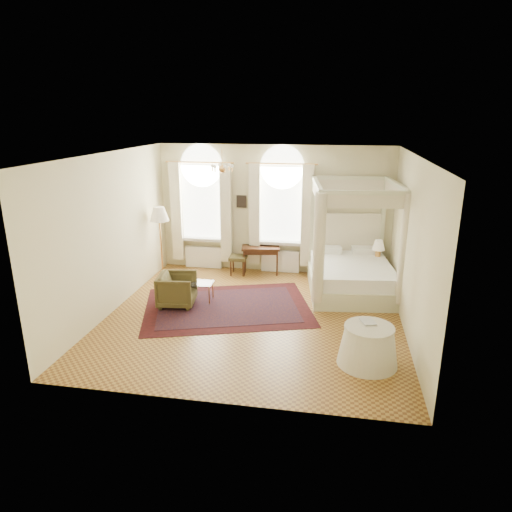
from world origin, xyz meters
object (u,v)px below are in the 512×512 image
Objects in this scene: stool at (238,259)px; armchair at (177,290)px; floor_lamp at (159,218)px; coffee_table at (199,284)px; side_table at (368,345)px; nightstand at (374,271)px; writing_desk at (261,251)px; canopy_bed at (352,269)px.

armchair is (-0.88, -2.21, -0.05)m from stool.
stool is at bearing 18.51° from floor_lamp.
armchair reaches higher than coffee_table.
stool is 0.77× the size of coffee_table.
floor_lamp is at bearing 145.32° from side_table.
writing_desk reaches higher than nightstand.
canopy_bed is at bearing -130.34° from nightstand.
nightstand is 0.84× the size of armchair.
canopy_bed reaches higher than writing_desk.
nightstand is 2.91m from writing_desk.
nightstand is at bearing -1.98° from stool.
canopy_bed is 3.24m from side_table.
side_table is (3.08, -4.02, -0.08)m from stool.
coffee_table is 0.64× the size of side_table.
armchair reaches higher than side_table.
nightstand is 4.81m from armchair.
stool is at bearing 178.02° from nightstand.
nightstand is at bearing 84.63° from side_table.
side_table is at bearing -30.94° from coffee_table.
side_table reaches higher than nightstand.
coffee_table is (-1.06, -2.06, -0.24)m from writing_desk.
armchair is at bearing -111.76° from stool.
canopy_bed is 0.92m from nightstand.
armchair is 4.35m from side_table.
floor_lamp is (-4.71, 0.18, 0.99)m from canopy_bed.
canopy_bed reaches higher than armchair.
canopy_bed is 3.90× the size of nightstand.
writing_desk is 1.62× the size of coffee_table.
floor_lamp is 6.11m from side_table.
writing_desk is 2.81m from armchair.
canopy_bed is 2.51× the size of writing_desk.
nightstand is 1.34× the size of stool.
writing_desk is at bearing 62.84° from coffee_table.
side_table is (3.96, -1.80, -0.02)m from armchair.
nightstand is 3.91m from side_table.
armchair is 0.52m from coffee_table.
coffee_table is at bearing -43.13° from floor_lamp.
canopy_bed reaches higher than stool.
coffee_table is (-0.49, -1.88, -0.03)m from stool.
floor_lamp reaches higher than side_table.
stool is 1.94m from coffee_table.
stool is 0.49× the size of side_table.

